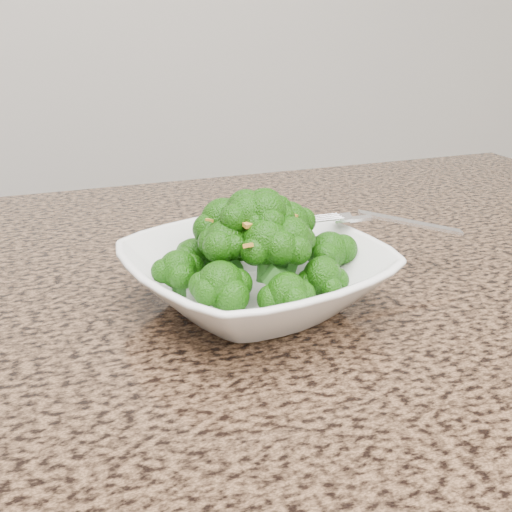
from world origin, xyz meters
name	(u,v)px	position (x,y,z in m)	size (l,w,h in m)	color
granite_counter	(93,371)	(0.00, 0.30, 0.89)	(1.64, 1.04, 0.03)	brown
bowl	(256,277)	(0.16, 0.34, 0.93)	(0.23, 0.23, 0.06)	white
broccoli_pile	(256,208)	(0.16, 0.34, 1.00)	(0.21, 0.21, 0.08)	#1A580A
garlic_topping	(256,162)	(0.16, 0.34, 1.04)	(0.12, 0.12, 0.01)	gold
fork	(364,218)	(0.29, 0.37, 0.96)	(0.19, 0.03, 0.01)	silver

